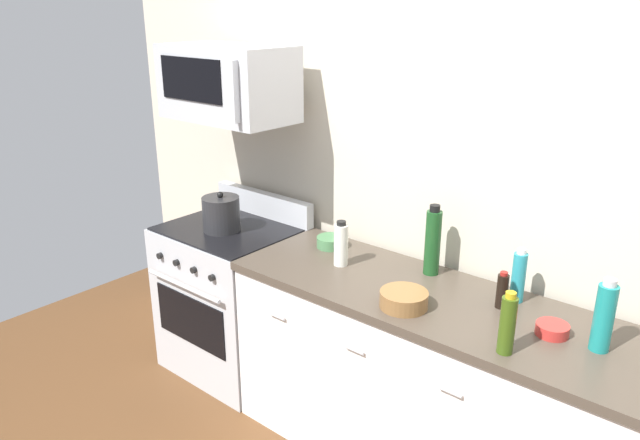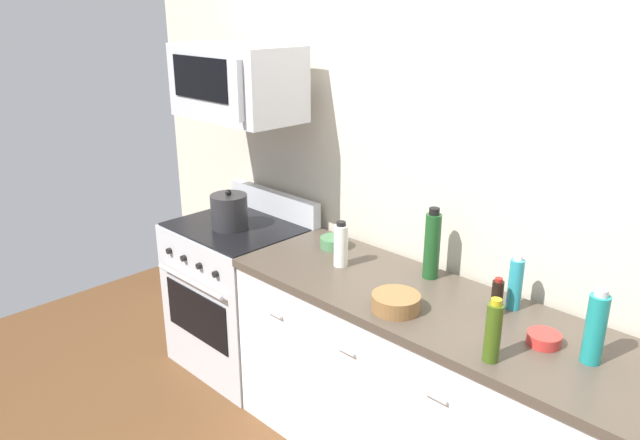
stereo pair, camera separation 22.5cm
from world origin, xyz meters
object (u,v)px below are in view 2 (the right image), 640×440
at_px(range_oven, 241,294).
at_px(bottle_wine_green, 432,245).
at_px(bowl_red_small, 544,339).
at_px(stockpot, 229,211).
at_px(bottle_sparkling_teal, 595,328).
at_px(bottle_soy_sauce_dark, 497,297).
at_px(bowl_wooden_salad, 396,302).
at_px(bottle_vinegar_white, 341,245).
at_px(bottle_olive_oil, 493,332).
at_px(bowl_green_glaze, 334,242).
at_px(microwave, 237,82).
at_px(bottle_dish_soap, 515,283).

bearing_deg(range_oven, bottle_wine_green, 9.81).
distance_m(bowl_red_small, stockpot, 1.89).
distance_m(bottle_sparkling_teal, bottle_soy_sauce_dark, 0.44).
bearing_deg(bowl_wooden_salad, bottle_vinegar_white, 159.98).
distance_m(bottle_soy_sauce_dark, bowl_wooden_salad, 0.42).
bearing_deg(bottle_soy_sauce_dark, range_oven, -176.48).
height_order(bowl_red_small, stockpot, stockpot).
relative_size(bottle_olive_oil, bowl_green_glaze, 1.67).
height_order(bottle_sparkling_teal, stockpot, bottle_sparkling_teal).
bearing_deg(bottle_wine_green, microwave, -172.24).
distance_m(range_oven, bottle_olive_oil, 1.90).
height_order(bottle_dish_soap, bottle_soy_sauce_dark, bottle_dish_soap).
xyz_separation_m(bottle_olive_oil, stockpot, (-1.80, 0.18, -0.02)).
xyz_separation_m(bottle_soy_sauce_dark, bowl_green_glaze, (-1.00, 0.06, -0.05)).
bearing_deg(stockpot, bottle_soy_sauce_dark, 5.38).
bearing_deg(bowl_green_glaze, bowl_wooden_salad, -25.82).
distance_m(microwave, bottle_sparkling_teal, 2.18).
distance_m(range_oven, bowl_wooden_salad, 1.41).
bearing_deg(bowl_wooden_salad, bottle_wine_green, 103.06).
bearing_deg(bowl_red_small, bottle_olive_oil, -110.09).
bearing_deg(bottle_sparkling_teal, bottle_olive_oil, -136.68).
relative_size(bottle_vinegar_white, bowl_green_glaze, 1.54).
bearing_deg(bottle_dish_soap, stockpot, -171.29).
bearing_deg(bottle_dish_soap, bottle_wine_green, 178.65).
bearing_deg(bottle_dish_soap, bottle_vinegar_white, -167.08).
xyz_separation_m(microwave, bottle_wine_green, (1.22, 0.17, -0.66)).
bearing_deg(bottle_dish_soap, bowl_red_small, -39.18).
bearing_deg(bottle_vinegar_white, stockpot, -175.64).
bearing_deg(bottle_sparkling_teal, bowl_wooden_salad, -165.96).
bearing_deg(bottle_wine_green, range_oven, -170.19).
height_order(bowl_wooden_salad, stockpot, stockpot).
height_order(bottle_soy_sauce_dark, bowl_wooden_salad, bottle_soy_sauce_dark).
bearing_deg(bowl_red_small, bottle_dish_soap, 140.82).
xyz_separation_m(bottle_wine_green, bottle_sparkling_teal, (0.84, -0.19, -0.03)).
height_order(range_oven, bowl_green_glaze, range_oven).
xyz_separation_m(bottle_sparkling_teal, bowl_wooden_salad, (-0.75, -0.19, -0.10)).
bearing_deg(bottle_dish_soap, range_oven, -173.09).
height_order(bottle_wine_green, bowl_wooden_salad, bottle_wine_green).
height_order(range_oven, bottle_vinegar_white, bottle_vinegar_white).
distance_m(bottle_wine_green, bowl_green_glaze, 0.60).
bearing_deg(bowl_green_glaze, bottle_vinegar_white, -38.50).
relative_size(microwave, bowl_red_small, 5.74).
distance_m(bottle_olive_oil, bottle_sparkling_teal, 0.37).
bearing_deg(bottle_vinegar_white, range_oven, -179.34).
bearing_deg(bottle_soy_sauce_dark, bowl_green_glaze, 176.71).
relative_size(bottle_soy_sauce_dark, bowl_red_small, 1.29).
relative_size(bottle_sparkling_teal, bottle_soy_sauce_dark, 1.76).
xyz_separation_m(range_oven, stockpot, (0.00, -0.05, 0.55)).
distance_m(bowl_red_small, bowl_green_glaze, 1.26).
xyz_separation_m(microwave, bottle_sparkling_teal, (2.06, -0.02, -0.69)).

